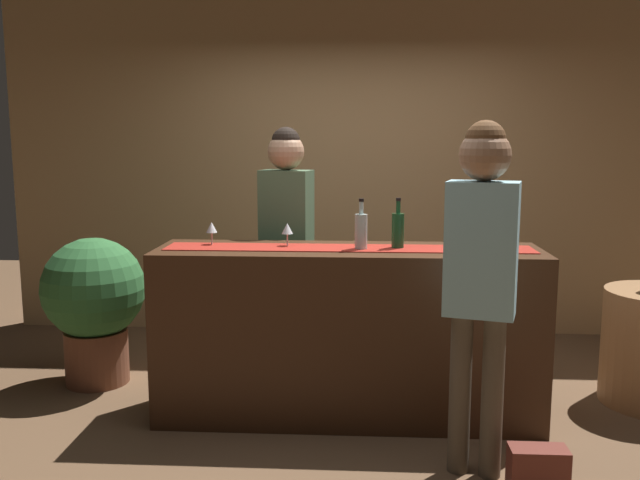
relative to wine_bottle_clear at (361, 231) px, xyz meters
name	(u,v)px	position (x,y,z in m)	size (l,w,h in m)	color
ground_plane	(347,415)	(-0.07, 0.03, -1.16)	(10.00, 10.00, 0.00)	brown
back_wall	(352,167)	(-0.07, 1.93, 0.29)	(6.00, 0.12, 2.90)	tan
bar_counter	(348,333)	(-0.07, 0.03, -0.64)	(2.30, 0.60, 1.05)	#3D2314
counter_runner_cloth	(348,248)	(-0.07, 0.03, -0.11)	(2.19, 0.28, 0.01)	maroon
wine_bottle_clear	(361,231)	(0.00, 0.00, 0.00)	(0.07, 0.07, 0.30)	#B2C6C1
wine_bottle_green	(398,230)	(0.22, 0.05, 0.00)	(0.07, 0.07, 0.30)	#194723
wine_glass_near_customer	(212,228)	(-0.92, 0.11, -0.01)	(0.07, 0.07, 0.14)	silver
wine_glass_mid_counter	(287,229)	(-0.45, 0.08, -0.01)	(0.07, 0.07, 0.14)	silver
wine_glass_far_end	(474,234)	(0.65, -0.07, -0.01)	(0.07, 0.07, 0.14)	silver
bartender	(286,225)	(-0.51, 0.61, -0.05)	(0.38, 0.27, 1.77)	#26262B
customer_sipping	(481,258)	(0.59, -0.66, -0.04)	(0.38, 0.29, 1.79)	brown
potted_plant_tall	(94,300)	(-1.84, 0.49, -0.57)	(0.70, 0.70, 1.03)	brown
handbag	(538,469)	(0.87, -0.82, -1.05)	(0.28, 0.14, 0.22)	brown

